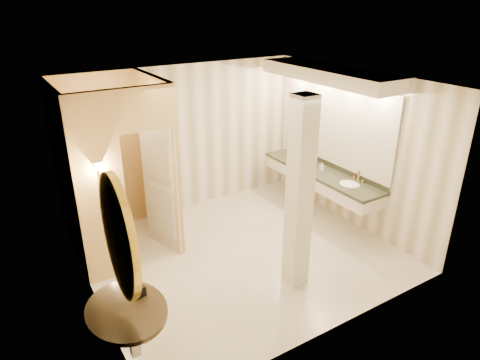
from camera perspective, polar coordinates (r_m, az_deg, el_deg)
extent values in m
plane|color=#EFE8CF|center=(6.90, 0.22, -9.79)|extent=(4.50, 4.50, 0.00)
plane|color=white|center=(5.88, 0.26, 12.85)|extent=(4.50, 4.50, 0.00)
cube|color=white|center=(7.93, -7.49, 5.35)|extent=(4.50, 0.02, 2.70)
cube|color=white|center=(4.86, 12.93, -7.16)|extent=(4.50, 0.02, 2.70)
cube|color=white|center=(5.52, -20.04, -4.18)|extent=(0.02, 4.00, 2.70)
cube|color=white|center=(7.62, 14.77, 4.03)|extent=(0.02, 4.00, 2.70)
cube|color=#EECC7C|center=(6.98, -10.85, 2.63)|extent=(0.10, 1.50, 2.70)
cube|color=#EECC7C|center=(6.02, -18.14, -1.58)|extent=(0.65, 0.10, 2.70)
cube|color=#EECC7C|center=(5.87, -12.54, 9.30)|extent=(0.80, 0.10, 0.60)
cube|color=silver|center=(6.74, -10.46, -0.89)|extent=(0.29, 0.78, 2.10)
cylinder|color=#D08E42|center=(5.88, -18.20, -0.06)|extent=(0.03, 0.03, 0.30)
cone|color=silver|center=(5.81, -18.44, 1.75)|extent=(0.14, 0.14, 0.14)
cube|color=silver|center=(7.90, 10.74, 0.28)|extent=(0.60, 2.57, 0.24)
cube|color=black|center=(7.86, 10.80, 1.08)|extent=(0.64, 2.61, 0.05)
cube|color=black|center=(8.01, 12.33, 1.94)|extent=(0.03, 2.57, 0.10)
ellipsoid|color=white|center=(7.41, 14.36, -0.80)|extent=(0.40, 0.44, 0.15)
cylinder|color=#D08E42|center=(7.50, 15.53, 0.44)|extent=(0.03, 0.03, 0.22)
ellipsoid|color=white|center=(8.35, 7.62, 2.50)|extent=(0.40, 0.44, 0.15)
cylinder|color=#D08E42|center=(8.43, 8.73, 3.57)|extent=(0.03, 0.03, 0.22)
cube|color=white|center=(7.77, 12.79, 7.30)|extent=(0.03, 2.57, 1.40)
cube|color=silver|center=(7.39, 11.83, 13.67)|extent=(0.75, 2.77, 0.22)
cylinder|color=black|center=(4.65, -14.89, -16.49)|extent=(1.00, 1.00, 0.05)
cube|color=silver|center=(4.85, -14.04, -19.09)|extent=(0.10, 0.10, 0.60)
cylinder|color=yellow|center=(4.17, -15.82, -7.36)|extent=(0.07, 1.00, 1.00)
cylinder|color=white|center=(4.18, -15.30, -7.23)|extent=(0.02, 0.80, 0.80)
cube|color=silver|center=(5.67, 7.93, -2.15)|extent=(0.27, 0.27, 2.70)
cube|color=black|center=(4.74, -13.34, -14.21)|extent=(0.14, 0.14, 0.11)
imported|color=white|center=(7.33, -19.11, -5.54)|extent=(0.48, 0.79, 0.78)
imported|color=beige|center=(7.82, 10.85, 1.76)|extent=(0.09, 0.09, 0.15)
imported|color=silver|center=(8.06, 8.76, 2.50)|extent=(0.13, 0.13, 0.13)
imported|color=#C6B28C|center=(8.07, 9.31, 2.72)|extent=(0.10, 0.10, 0.19)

